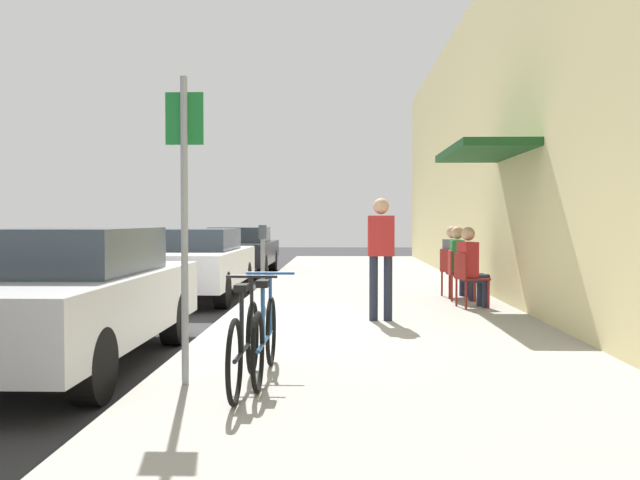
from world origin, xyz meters
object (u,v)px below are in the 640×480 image
object	(u,v)px
parked_car_1	(194,262)
street_sign	(185,205)
cafe_chair_0	(468,276)
parked_car_2	(240,250)
bicycle_1	(265,337)
seated_patron_0	(471,264)
bicycle_0	(244,345)
cafe_chair_2	(452,269)
parked_car_0	(65,296)
seated_patron_1	(461,260)
cafe_chair_1	(457,271)
seated_patron_2	(455,259)
parking_meter	(263,259)
pedestrian_standing	(381,249)

from	to	relation	value
parked_car_1	street_sign	bearing A→B (deg)	-78.36
cafe_chair_0	parked_car_2	bearing A→B (deg)	121.17
bicycle_1	seated_patron_0	distance (m)	5.73
bicycle_0	cafe_chair_2	world-z (taller)	bicycle_0
parked_car_0	seated_patron_1	bearing A→B (deg)	45.98
parked_car_0	seated_patron_0	xyz separation A→B (m)	(4.91, 4.11, 0.07)
cafe_chair_1	seated_patron_2	world-z (taller)	seated_patron_2
parked_car_1	seated_patron_2	xyz separation A→B (m)	(4.91, -0.46, 0.10)
parked_car_2	seated_patron_2	distance (m)	8.11
street_sign	seated_patron_0	bearing A→B (deg)	57.11
parked_car_1	street_sign	xyz separation A→B (m)	(1.50, -7.28, 0.92)
parked_car_2	seated_patron_2	bearing A→B (deg)	-52.76
parked_car_2	cafe_chair_2	bearing A→B (deg)	-53.16
bicycle_0	cafe_chair_2	xyz separation A→B (m)	(2.83, 6.93, 0.14)
cafe_chair_1	parked_car_2	bearing A→B (deg)	124.58
cafe_chair_0	cafe_chair_1	bearing A→B (deg)	90.13
parked_car_0	street_sign	world-z (taller)	street_sign
seated_patron_0	parked_car_1	bearing A→B (deg)	157.73
parked_car_2	bicycle_1	size ratio (longest dim) A/B	2.57
cafe_chair_1	cafe_chair_2	bearing A→B (deg)	89.61
parked_car_2	street_sign	distance (m)	13.39
cafe_chair_2	bicycle_0	bearing A→B (deg)	-112.23
parking_meter	parked_car_1	bearing A→B (deg)	128.55
parked_car_1	pedestrian_standing	bearing A→B (deg)	-46.24
bicycle_1	pedestrian_standing	bearing A→B (deg)	70.67
pedestrian_standing	parked_car_0	bearing A→B (deg)	-142.42
cafe_chair_2	street_sign	bearing A→B (deg)	-116.25
pedestrian_standing	parked_car_1	bearing A→B (deg)	133.76
street_sign	bicycle_1	world-z (taller)	street_sign
parked_car_1	cafe_chair_2	size ratio (longest dim) A/B	5.06
parked_car_0	bicycle_1	distance (m)	2.34
parked_car_1	cafe_chair_0	distance (m)	5.26
parked_car_1	seated_patron_2	distance (m)	4.93
cafe_chair_1	seated_patron_1	size ratio (longest dim) A/B	0.67
cafe_chair_0	pedestrian_standing	size ratio (longest dim) A/B	0.51
parked_car_2	seated_patron_0	distance (m)	9.39
seated_patron_1	pedestrian_standing	bearing A→B (deg)	-121.71
parked_car_1	seated_patron_1	bearing A→B (deg)	-11.99
seated_patron_1	cafe_chair_2	xyz separation A→B (m)	(-0.06, 0.56, -0.19)
bicycle_1	parked_car_1	bearing A→B (deg)	107.02
pedestrian_standing	street_sign	bearing A→B (deg)	-116.52
parked_car_1	pedestrian_standing	world-z (taller)	pedestrian_standing
bicycle_0	pedestrian_standing	bearing A→B (deg)	70.79
bicycle_1	seated_patron_0	bearing A→B (deg)	61.14
parking_meter	street_sign	bearing A→B (deg)	-90.54
bicycle_1	cafe_chair_0	xyz separation A→B (m)	(2.70, 4.99, 0.14)
bicycle_1	parking_meter	bearing A→B (deg)	96.73
parking_meter	seated_patron_2	distance (m)	3.67
parked_car_1	cafe_chair_1	bearing A→B (deg)	-12.10
street_sign	cafe_chair_0	distance (m)	6.32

